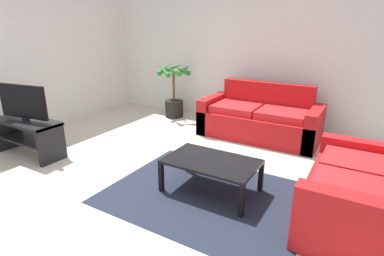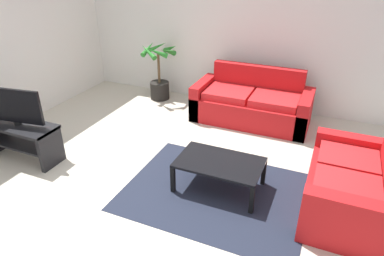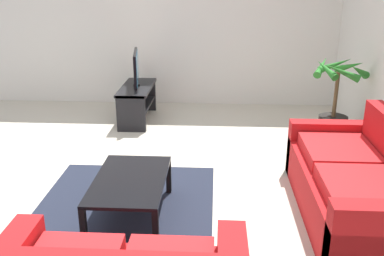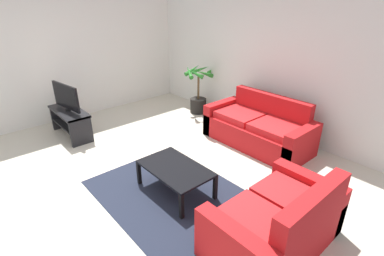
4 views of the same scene
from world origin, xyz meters
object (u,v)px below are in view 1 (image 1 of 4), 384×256
(tv, at_px, (23,102))
(coffee_table, at_px, (211,164))
(potted_palm, at_px, (174,95))
(tv_stand, at_px, (28,133))
(couch_loveseat, at_px, (361,195))
(couch_main, at_px, (260,120))

(tv, xyz_separation_m, coffee_table, (2.80, 0.43, -0.46))
(potted_palm, bearing_deg, tv, -104.64)
(tv_stand, bearing_deg, potted_palm, 75.38)
(tv_stand, xyz_separation_m, coffee_table, (2.80, 0.43, -0.00))
(couch_loveseat, height_order, coffee_table, couch_loveseat)
(couch_main, bearing_deg, tv, -136.96)
(couch_main, bearing_deg, coffee_table, -86.32)
(tv_stand, bearing_deg, tv, 98.63)
(couch_main, relative_size, tv_stand, 1.79)
(couch_loveseat, bearing_deg, tv_stand, -171.54)
(coffee_table, bearing_deg, tv, -171.31)
(couch_main, distance_m, potted_palm, 1.97)
(couch_loveseat, height_order, tv, tv)
(couch_main, relative_size, tv, 2.31)
(couch_main, xyz_separation_m, tv_stand, (-2.66, -2.49, 0.05))
(couch_main, relative_size, coffee_table, 1.89)
(couch_loveseat, xyz_separation_m, potted_palm, (-3.58, 2.12, 0.17))
(coffee_table, bearing_deg, couch_main, 93.68)
(coffee_table, height_order, potted_palm, potted_palm)
(potted_palm, bearing_deg, tv_stand, -104.62)
(couch_main, relative_size, couch_loveseat, 1.29)
(coffee_table, bearing_deg, couch_loveseat, 7.91)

